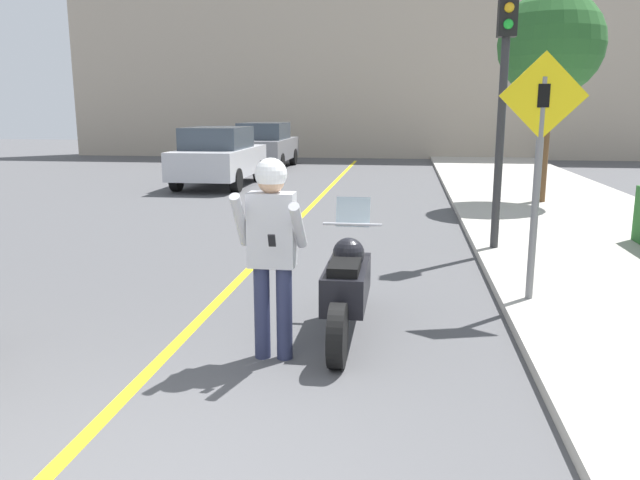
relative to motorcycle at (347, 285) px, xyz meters
The scene contains 9 objects.
road_center_line 3.35m from the motorcycle, 118.27° to the left, with size 0.12×36.00×0.01m.
building_backdrop 23.25m from the motorcycle, 92.42° to the left, with size 28.00×1.20×8.55m.
motorcycle is the anchor object (origin of this frame).
person_biker 1.12m from the motorcycle, 128.62° to the right, with size 0.59×0.48×1.78m.
crossing_sign 2.52m from the motorcycle, 28.45° to the left, with size 0.91×0.08×2.65m.
traffic_light 4.72m from the motorcycle, 62.51° to the left, with size 0.26×0.30×3.83m.
street_tree 9.94m from the motorcycle, 67.72° to the left, with size 2.27×2.27×4.58m.
parked_car_silver 12.43m from the motorcycle, 112.45° to the left, with size 1.88×4.20×1.68m.
parked_car_grey 17.83m from the motorcycle, 105.25° to the left, with size 1.88×4.20×1.68m.
Camera 1 is at (1.50, -2.78, 2.18)m, focal length 35.00 mm.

